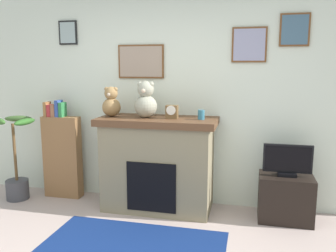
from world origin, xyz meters
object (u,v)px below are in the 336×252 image
object	(u,v)px
tv_stand	(285,198)
teddy_bear_cream	(146,101)
bookshelf	(62,154)
television	(288,161)
candle_jar	(201,115)
fireplace	(158,163)
mantel_clock	(172,112)
teddy_bear_grey	(111,103)
potted_plant	(16,169)

from	to	relation	value
tv_stand	teddy_bear_cream	world-z (taller)	teddy_bear_cream
tv_stand	bookshelf	bearing A→B (deg)	177.96
television	candle_jar	bearing A→B (deg)	-179.06
fireplace	bookshelf	world-z (taller)	bookshelf
candle_jar	mantel_clock	distance (m)	0.34
bookshelf	teddy_bear_grey	xyz separation A→B (m)	(0.76, -0.12, 0.70)
fireplace	candle_jar	xyz separation A→B (m)	(0.52, -0.02, 0.61)
bookshelf	mantel_clock	bearing A→B (deg)	-4.52
bookshelf	candle_jar	xyz separation A→B (m)	(1.84, -0.12, 0.60)
bookshelf	television	bearing A→B (deg)	-2.07
television	teddy_bear_grey	xyz separation A→B (m)	(-2.04, -0.02, 0.59)
candle_jar	teddy_bear_cream	size ratio (longest dim) A/B	0.26
fireplace	bookshelf	distance (m)	1.33
television	teddy_bear_cream	world-z (taller)	teddy_bear_cream
potted_plant	tv_stand	size ratio (longest dim) A/B	1.87
teddy_bear_cream	fireplace	bearing A→B (deg)	7.52
potted_plant	candle_jar	size ratio (longest dim) A/B	9.91
tv_stand	candle_jar	distance (m)	1.32
mantel_clock	tv_stand	bearing A→B (deg)	0.83
television	bookshelf	bearing A→B (deg)	177.93
potted_plant	mantel_clock	size ratio (longest dim) A/B	7.00
fireplace	candle_jar	world-z (taller)	candle_jar
fireplace	tv_stand	world-z (taller)	fireplace
candle_jar	teddy_bear_grey	distance (m)	1.09
tv_stand	mantel_clock	xyz separation A→B (m)	(-1.30, -0.02, 0.93)
teddy_bear_grey	tv_stand	bearing A→B (deg)	0.49
bookshelf	potted_plant	bearing A→B (deg)	-156.02
candle_jar	fireplace	bearing A→B (deg)	178.03
mantel_clock	teddy_bear_cream	bearing A→B (deg)	179.78
television	mantel_clock	bearing A→B (deg)	-179.23
fireplace	bookshelf	bearing A→B (deg)	175.73
candle_jar	teddy_bear_cream	distance (m)	0.67
fireplace	teddy_bear_grey	xyz separation A→B (m)	(-0.57, -0.02, 0.71)
fireplace	potted_plant	size ratio (longest dim) A/B	1.28
potted_plant	teddy_bear_grey	xyz separation A→B (m)	(1.29, 0.12, 0.87)
fireplace	tv_stand	distance (m)	1.50
teddy_bear_grey	bookshelf	bearing A→B (deg)	171.22
bookshelf	teddy_bear_cream	distance (m)	1.40
potted_plant	mantel_clock	bearing A→B (deg)	3.25
fireplace	teddy_bear_cream	bearing A→B (deg)	-172.48
potted_plant	candle_jar	xyz separation A→B (m)	(2.37, 0.12, 0.77)
tv_stand	candle_jar	world-z (taller)	candle_jar
bookshelf	candle_jar	size ratio (longest dim) A/B	11.68
mantel_clock	teddy_bear_cream	world-z (taller)	teddy_bear_cream
television	tv_stand	bearing A→B (deg)	90.00
fireplace	bookshelf	size ratio (longest dim) A/B	1.08
tv_stand	candle_jar	xyz separation A→B (m)	(-0.96, -0.02, 0.91)
tv_stand	teddy_bear_grey	distance (m)	2.28
potted_plant	tv_stand	bearing A→B (deg)	2.31
tv_stand	television	distance (m)	0.43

